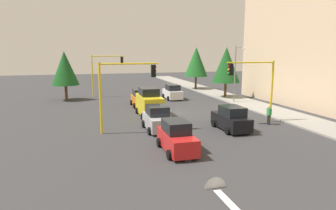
# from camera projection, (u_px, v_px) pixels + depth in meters

# --- Properties ---
(ground_plane) EXTENTS (120.00, 120.00, 0.00)m
(ground_plane) POSITION_uv_depth(u_px,v_px,m) (172.00, 113.00, 30.67)
(ground_plane) COLOR #353538
(sidewalk_kerb) EXTENTS (80.00, 4.00, 0.15)m
(sidewalk_kerb) POSITION_uv_depth(u_px,v_px,m) (239.00, 101.00, 38.20)
(sidewalk_kerb) COLOR gray
(sidewalk_kerb) RESTS_ON ground
(lane_arrow_near) EXTENTS (2.40, 1.10, 1.10)m
(lane_arrow_near) POSITION_uv_depth(u_px,v_px,m) (179.00, 151.00, 18.96)
(lane_arrow_near) COLOR silver
(lane_arrow_near) RESTS_ON ground
(lane_arrow_mid) EXTENTS (2.40, 1.10, 1.10)m
(lane_arrow_mid) POSITION_uv_depth(u_px,v_px,m) (220.00, 193.00, 13.27)
(lane_arrow_mid) COLOR silver
(lane_arrow_mid) RESTS_ON ground
(apartment_block) EXTENTS (18.81, 9.30, 16.27)m
(apartment_block) POSITION_uv_depth(u_px,v_px,m) (317.00, 36.00, 35.48)
(apartment_block) COLOR beige
(apartment_block) RESTS_ON ground
(traffic_signal_far_right) EXTENTS (0.36, 4.59, 5.83)m
(traffic_signal_far_right) POSITION_uv_depth(u_px,v_px,m) (105.00, 67.00, 41.67)
(traffic_signal_far_right) COLOR yellow
(traffic_signal_far_right) RESTS_ON ground
(traffic_signal_near_left) EXTENTS (0.36, 4.59, 5.51)m
(traffic_signal_near_left) POSITION_uv_depth(u_px,v_px,m) (254.00, 79.00, 25.81)
(traffic_signal_near_left) COLOR yellow
(traffic_signal_near_left) RESTS_ON ground
(traffic_signal_near_right) EXTENTS (0.36, 4.59, 5.51)m
(traffic_signal_near_right) POSITION_uv_depth(u_px,v_px,m) (124.00, 83.00, 22.78)
(traffic_signal_near_right) COLOR yellow
(traffic_signal_near_right) RESTS_ON ground
(street_lamp_curbside) EXTENTS (2.15, 0.28, 7.00)m
(street_lamp_curbside) POSITION_uv_depth(u_px,v_px,m) (237.00, 68.00, 35.78)
(street_lamp_curbside) COLOR slate
(street_lamp_curbside) RESTS_ON ground
(tree_opposite_side) EXTENTS (3.51, 3.51, 6.39)m
(tree_opposite_side) POSITION_uv_depth(u_px,v_px,m) (65.00, 68.00, 38.35)
(tree_opposite_side) COLOR brown
(tree_opposite_side) RESTS_ON ground
(tree_roadside_far) EXTENTS (3.89, 3.89, 7.09)m
(tree_roadside_far) POSITION_uv_depth(u_px,v_px,m) (196.00, 62.00, 49.44)
(tree_roadside_far) COLOR brown
(tree_roadside_far) RESTS_ON ground
(tree_roadside_mid) EXTENTS (3.80, 3.80, 6.92)m
(tree_roadside_mid) POSITION_uv_depth(u_px,v_px,m) (226.00, 65.00, 40.12)
(tree_roadside_mid) COLOR brown
(tree_roadside_mid) RESTS_ON ground
(delivery_van_yellow) EXTENTS (4.80, 2.22, 2.77)m
(delivery_van_yellow) POSITION_uv_depth(u_px,v_px,m) (149.00, 103.00, 29.25)
(delivery_van_yellow) COLOR yellow
(delivery_van_yellow) RESTS_ON ground
(car_red) EXTENTS (4.04, 1.93, 1.98)m
(car_red) POSITION_uv_depth(u_px,v_px,m) (177.00, 138.00, 18.74)
(car_red) COLOR red
(car_red) RESTS_ON ground
(car_black) EXTENTS (4.05, 2.05, 1.98)m
(car_black) POSITION_uv_depth(u_px,v_px,m) (231.00, 119.00, 23.93)
(car_black) COLOR black
(car_black) RESTS_ON ground
(car_white) EXTENTS (4.02, 2.08, 1.98)m
(car_white) POSITION_uv_depth(u_px,v_px,m) (173.00, 92.00, 39.73)
(car_white) COLOR white
(car_white) RESTS_ON ground
(car_orange) EXTENTS (3.65, 1.93, 1.98)m
(car_orange) POSITION_uv_depth(u_px,v_px,m) (140.00, 99.00, 34.51)
(car_orange) COLOR orange
(car_orange) RESTS_ON ground
(car_silver) EXTENTS (3.87, 2.11, 1.98)m
(car_silver) POSITION_uv_depth(u_px,v_px,m) (158.00, 119.00, 23.92)
(car_silver) COLOR #B2B5BA
(car_silver) RESTS_ON ground
(pedestrian_crossing) EXTENTS (0.40, 0.24, 1.70)m
(pedestrian_crossing) POSITION_uv_depth(u_px,v_px,m) (269.00, 114.00, 25.69)
(pedestrian_crossing) COLOR #262638
(pedestrian_crossing) RESTS_ON ground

